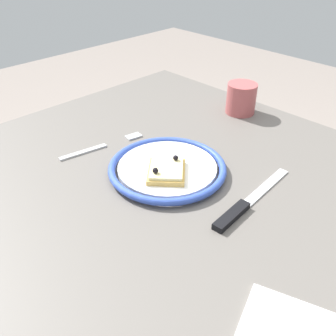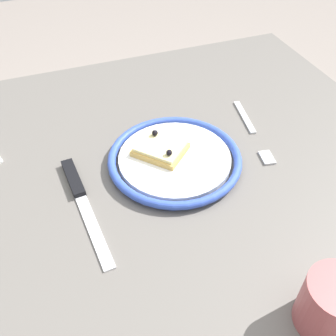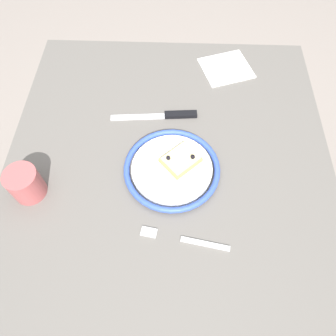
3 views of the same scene
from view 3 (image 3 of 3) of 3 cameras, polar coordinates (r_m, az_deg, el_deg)
name	(u,v)px [view 3 (image 3 of 3)]	position (r m, az deg, el deg)	size (l,w,h in m)	color
ground_plane	(168,248)	(1.47, 0.04, -13.95)	(6.00, 6.00, 0.00)	gray
dining_table	(168,181)	(0.89, 0.06, -2.28)	(0.94, 0.84, 0.71)	#5B5651
plate	(172,169)	(0.80, 0.69, -0.14)	(0.24, 0.24, 0.02)	white
pizza_slice_near	(181,161)	(0.79, 2.26, 1.28)	(0.11, 0.11, 0.03)	tan
knife	(169,115)	(0.90, 0.19, 9.36)	(0.04, 0.24, 0.01)	silver
fork	(184,239)	(0.73, 2.82, -12.56)	(0.05, 0.20, 0.00)	#B7B7B7
cup	(25,184)	(0.81, -24.04, -2.56)	(0.08, 0.08, 0.08)	#A54C4C
napkin	(226,68)	(1.06, 10.28, 17.08)	(0.13, 0.14, 0.00)	white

